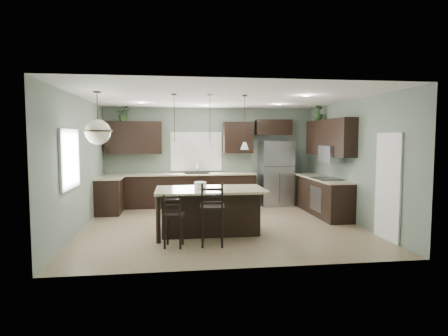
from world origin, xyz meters
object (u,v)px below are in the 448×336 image
Objects in this scene: bar_stool_left at (174,221)px; bar_stool_center at (212,214)px; serving_dish at (200,185)px; plant_back_left at (124,114)px; kitchen_island at (210,211)px; refrigerator at (276,173)px.

bar_stool_left is 0.83× the size of bar_stool_center.
serving_dish is at bearing 67.16° from bar_stool_left.
plant_back_left is (-1.88, 3.23, 1.61)m from serving_dish.
kitchen_island is at bearing -57.20° from plant_back_left.
bar_stool_left is at bearing -71.65° from plant_back_left.
bar_stool_left is 0.70m from bar_stool_center.
kitchen_island is at bearing -0.11° from serving_dish.
refrigerator reaches higher than bar_stool_center.
refrigerator is 1.60× the size of bar_stool_center.
bar_stool_center is at bearing 10.45° from bar_stool_left.
kitchen_island is 0.84m from bar_stool_center.
serving_dish is (-2.40, -3.03, 0.07)m from refrigerator.
kitchen_island is 2.26× the size of bar_stool_left.
kitchen_island is 1.11m from bar_stool_left.
serving_dish is 1.12m from bar_stool_left.
bar_stool_center is (-2.24, -3.85, -0.35)m from refrigerator.
refrigerator is at bearing 54.12° from kitchen_island.
refrigerator is 7.71× the size of serving_dish.
plant_back_left reaches higher than refrigerator.
serving_dish is 0.58× the size of plant_back_left.
serving_dish is at bearing 106.88° from bar_stool_center.
kitchen_island is at bearing -125.99° from refrigerator.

